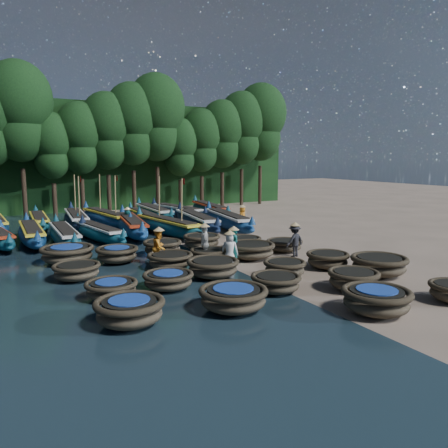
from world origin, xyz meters
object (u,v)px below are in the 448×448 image
coracle_11 (168,280)px  coracle_20 (67,253)px  coracle_17 (209,255)px  coracle_22 (162,247)px  long_boat_14 (143,217)px  fisherman_6 (242,217)px  coracle_13 (285,268)px  long_boat_4 (98,232)px  fisherman_0 (230,248)px  coracle_15 (77,271)px  coracle_3 (376,300)px  coracle_8 (353,279)px  long_boat_8 (228,220)px  fisherman_5 (128,219)px  coracle_12 (213,267)px  coracle_24 (244,242)px  long_boat_17 (210,210)px  coracle_7 (276,282)px  fisherman_4 (205,243)px  coracle_9 (379,265)px  coracle_14 (328,259)px  coracle_6 (233,297)px  coracle_19 (284,245)px  coracle_5 (129,310)px  long_boat_3 (64,235)px  fisherman_2 (159,246)px  long_boat_15 (154,212)px  coracle_23 (202,241)px  long_boat_11 (39,221)px  long_boat_6 (168,226)px  long_boat_12 (76,219)px  long_boat_5 (131,225)px  coracle_10 (111,289)px  long_boat_2 (32,234)px  coracle_16 (170,260)px  long_boat_16 (178,212)px  coracle_21 (117,254)px

coracle_11 → coracle_20: coracle_20 is taller
coracle_17 → coracle_22: size_ratio=0.86×
long_boat_14 → fisherman_6: size_ratio=4.26×
coracle_13 → long_boat_4: (-4.97, 11.99, 0.10)m
fisherman_0 → long_boat_4: bearing=-31.9°
coracle_22 → coracle_15: bearing=-152.0°
coracle_3 → coracle_8: 2.53m
long_boat_8 → long_boat_14: 6.84m
fisherman_5 → coracle_12: bearing=170.0°
coracle_24 → long_boat_17: size_ratio=0.26×
coracle_7 → fisherman_4: bearing=92.6°
coracle_9 → coracle_15: 12.65m
coracle_17 → coracle_22: 2.82m
coracle_8 → coracle_3: bearing=-119.0°
long_boat_4 → coracle_14: bearing=-65.7°
coracle_6 → coracle_9: size_ratio=1.13×
fisherman_5 → coracle_19: bearing=-161.6°
fisherman_6 → long_boat_17: bearing=-143.0°
coracle_5 → coracle_9: coracle_9 is taller
coracle_24 → coracle_9: bearing=-73.1°
coracle_15 → long_boat_3: size_ratio=0.28×
coracle_17 → fisherman_2: (-2.24, 0.64, 0.52)m
coracle_11 → coracle_14: coracle_14 is taller
coracle_15 → coracle_22: bearing=28.0°
coracle_14 → long_boat_15: bearing=95.1°
coracle_23 → long_boat_11: bearing=121.3°
coracle_9 → long_boat_4: size_ratio=0.32×
long_boat_6 → long_boat_12: 7.53m
coracle_23 → long_boat_5: size_ratio=0.27×
coracle_15 → fisherman_4: bearing=2.0°
coracle_11 → fisherman_6: size_ratio=1.18×
coracle_3 → coracle_20: 14.06m
coracle_14 → long_boat_17: long_boat_17 is taller
coracle_5 → coracle_13: bearing=15.9°
coracle_12 → fisherman_2: fisherman_2 is taller
coracle_12 → long_boat_14: 15.97m
coracle_7 → coracle_10: 5.99m
coracle_14 → long_boat_2: bearing=131.0°
coracle_16 → fisherman_0: fisherman_0 is taller
coracle_16 → coracle_9: bearing=-36.4°
coracle_16 → fisherman_5: size_ratio=1.19×
coracle_23 → long_boat_4: size_ratio=0.32×
long_boat_6 → fisherman_4: 7.84m
coracle_24 → long_boat_4: 9.01m
coracle_15 → long_boat_16: long_boat_16 is taller
coracle_16 → fisherman_6: fisherman_6 is taller
fisherman_4 → coracle_15: bearing=-67.5°
coracle_24 → long_boat_2: 12.49m
coracle_5 → coracle_21: (1.76, 7.94, -0.03)m
coracle_5 → long_boat_5: (4.64, 15.16, 0.12)m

